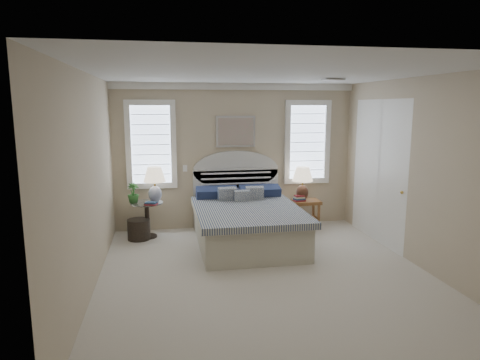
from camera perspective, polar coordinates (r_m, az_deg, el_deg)
name	(u,v)px	position (r m, az deg, el deg)	size (l,w,h in m)	color
floor	(266,275)	(6.01, 3.48, -12.55)	(4.50, 5.00, 0.01)	beige
ceiling	(268,73)	(5.58, 3.78, 14.04)	(4.50, 5.00, 0.01)	silver
wall_back	(235,156)	(8.07, -0.62, 3.16)	(4.50, 0.02, 2.70)	#BDAC8D
wall_left	(89,184)	(5.56, -19.54, -0.47)	(0.02, 5.00, 2.70)	#BDAC8D
wall_right	(422,174)	(6.55, 23.12, 0.80)	(0.02, 5.00, 2.70)	#BDAC8D
crown_molding	(236,86)	(7.98, -0.59, 12.37)	(4.50, 0.08, 0.12)	white
hvac_vent	(333,79)	(6.71, 12.33, 12.96)	(0.30, 0.20, 0.02)	#B2B2B2
switch_plate	(185,168)	(7.97, -7.35, 1.55)	(0.08, 0.01, 0.12)	white
window_left	(151,145)	(7.91, -11.77, 4.64)	(0.90, 0.06, 1.60)	#C9DDFF
window_right	(307,142)	(8.37, 8.93, 5.01)	(0.90, 0.06, 1.60)	#C9DDFF
painting	(236,132)	(7.98, -0.58, 6.48)	(0.74, 0.04, 0.58)	silver
closet_door	(378,171)	(7.58, 17.97, 1.10)	(0.02, 1.80, 2.40)	white
bed	(246,220)	(7.24, 0.78, -5.40)	(1.72, 2.28, 1.47)	beige
side_table_left	(147,216)	(7.69, -12.28, -4.71)	(0.56, 0.56, 0.63)	black
nightstand_right	(306,208)	(8.22, 8.80, -3.66)	(0.50, 0.40, 0.53)	brown
floor_pot	(139,229)	(7.66, -13.33, -6.42)	(0.39, 0.39, 0.35)	black
lamp_left	(155,181)	(7.58, -11.31, -0.07)	(0.40, 0.40, 0.62)	white
lamp_right	(303,180)	(8.12, 8.34, 0.01)	(0.46, 0.46, 0.64)	black
potted_plant	(133,193)	(7.63, -14.04, -1.69)	(0.19, 0.19, 0.35)	#39712D
books_left	(151,203)	(7.42, -11.76, -3.09)	(0.23, 0.20, 0.05)	maroon
books_right	(299,198)	(8.08, 7.90, -2.44)	(0.23, 0.18, 0.11)	maroon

